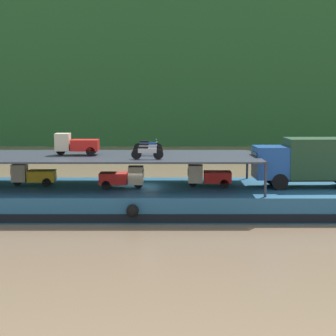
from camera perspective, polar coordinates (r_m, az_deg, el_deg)
name	(u,v)px	position (r m, az deg, el deg)	size (l,w,h in m)	color
ground_plane	(136,210)	(34.27, -3.44, -4.48)	(400.00, 400.00, 0.00)	#7F664C
hillside_far_bank	(155,22)	(94.72, -1.36, 15.33)	(123.31, 32.20, 35.60)	#235628
cargo_barge	(136,198)	(34.11, -3.45, -3.26)	(31.99, 8.56, 1.50)	#23567A
covered_lorry	(311,160)	(34.74, 14.96, 0.78)	(7.90, 2.45, 3.10)	#1E4C99
cargo_rack	(75,156)	(34.17, -9.86, 1.23)	(22.79, 7.21, 2.00)	#2D333D
mini_truck_lower_aft	(32,175)	(35.41, -14.33, -0.71)	(2.79, 1.28, 1.38)	gold
mini_truck_lower_mid	(121,177)	(33.38, -4.99, -1.00)	(2.75, 1.22, 1.38)	red
mini_truck_lower_fore	(207,176)	(33.96, 4.23, -0.84)	(2.76, 1.24, 1.38)	red
mini_truck_upper_mid	(75,144)	(34.32, -9.88, 2.51)	(2.76, 1.24, 1.38)	red
motorcycle_upper_port	(146,152)	(31.50, -2.37, 1.71)	(1.90, 0.55, 0.87)	black
motorcycle_upper_centre	(147,149)	(33.65, -2.30, 2.08)	(1.90, 0.55, 0.87)	black
motorcycle_upper_stbd	(147,146)	(35.80, -2.29, 2.41)	(1.90, 0.55, 0.87)	black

